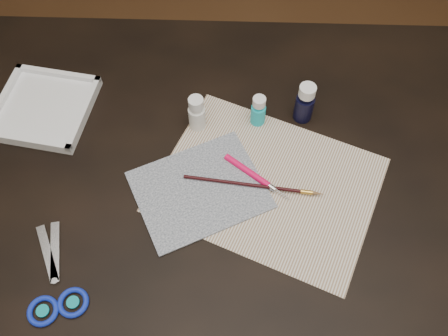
{
  "coord_description": "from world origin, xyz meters",
  "views": [
    {
      "loc": [
        0.02,
        -0.49,
        1.6
      ],
      "look_at": [
        0.0,
        0.0,
        0.8
      ],
      "focal_mm": 40.0,
      "sensor_mm": 36.0,
      "label": 1
    }
  ],
  "objects_px": {
    "palette_tray": "(44,107)",
    "paint_bottle_white": "(197,113)",
    "paper": "(267,184)",
    "paint_bottle_cyan": "(258,110)",
    "canvas": "(200,190)",
    "paint_bottle_navy": "(305,103)",
    "scissors": "(49,273)"
  },
  "relations": [
    {
      "from": "palette_tray",
      "to": "paint_bottle_white",
      "type": "bearing_deg",
      "value": -4.91
    },
    {
      "from": "paper",
      "to": "paint_bottle_cyan",
      "type": "distance_m",
      "value": 0.16
    },
    {
      "from": "canvas",
      "to": "paint_bottle_white",
      "type": "xyz_separation_m",
      "value": [
        -0.01,
        0.16,
        0.04
      ]
    },
    {
      "from": "paint_bottle_navy",
      "to": "paper",
      "type": "bearing_deg",
      "value": -114.07
    },
    {
      "from": "scissors",
      "to": "palette_tray",
      "type": "xyz_separation_m",
      "value": [
        -0.09,
        0.36,
        0.01
      ]
    },
    {
      "from": "canvas",
      "to": "paint_bottle_navy",
      "type": "height_order",
      "value": "paint_bottle_navy"
    },
    {
      "from": "paint_bottle_white",
      "to": "paint_bottle_cyan",
      "type": "relative_size",
      "value": 1.14
    },
    {
      "from": "paper",
      "to": "paint_bottle_white",
      "type": "xyz_separation_m",
      "value": [
        -0.15,
        0.14,
        0.04
      ]
    },
    {
      "from": "paper",
      "to": "canvas",
      "type": "xyz_separation_m",
      "value": [
        -0.13,
        -0.02,
        0.0
      ]
    },
    {
      "from": "paper",
      "to": "scissors",
      "type": "xyz_separation_m",
      "value": [
        -0.39,
        -0.19,
        0.0
      ]
    },
    {
      "from": "paint_bottle_white",
      "to": "scissors",
      "type": "xyz_separation_m",
      "value": [
        -0.24,
        -0.33,
        -0.04
      ]
    },
    {
      "from": "paper",
      "to": "paint_bottle_navy",
      "type": "bearing_deg",
      "value": 65.93
    },
    {
      "from": "paint_bottle_white",
      "to": "paper",
      "type": "bearing_deg",
      "value": -43.68
    },
    {
      "from": "paint_bottle_white",
      "to": "paint_bottle_navy",
      "type": "xyz_separation_m",
      "value": [
        0.22,
        0.03,
        0.0
      ]
    },
    {
      "from": "paint_bottle_cyan",
      "to": "palette_tray",
      "type": "distance_m",
      "value": 0.46
    },
    {
      "from": "palette_tray",
      "to": "scissors",
      "type": "bearing_deg",
      "value": -76.38
    },
    {
      "from": "paper",
      "to": "paint_bottle_navy",
      "type": "height_order",
      "value": "paint_bottle_navy"
    },
    {
      "from": "paint_bottle_white",
      "to": "palette_tray",
      "type": "relative_size",
      "value": 0.44
    },
    {
      "from": "paper",
      "to": "scissors",
      "type": "distance_m",
      "value": 0.43
    },
    {
      "from": "canvas",
      "to": "paint_bottle_cyan",
      "type": "distance_m",
      "value": 0.21
    },
    {
      "from": "paper",
      "to": "paint_bottle_cyan",
      "type": "height_order",
      "value": "paint_bottle_cyan"
    },
    {
      "from": "paint_bottle_navy",
      "to": "paint_bottle_cyan",
      "type": "bearing_deg",
      "value": -170.67
    },
    {
      "from": "paint_bottle_cyan",
      "to": "palette_tray",
      "type": "height_order",
      "value": "paint_bottle_cyan"
    },
    {
      "from": "canvas",
      "to": "paint_bottle_navy",
      "type": "relative_size",
      "value": 2.53
    },
    {
      "from": "paper",
      "to": "paint_bottle_navy",
      "type": "xyz_separation_m",
      "value": [
        0.08,
        0.17,
        0.05
      ]
    },
    {
      "from": "paint_bottle_cyan",
      "to": "scissors",
      "type": "bearing_deg",
      "value": -136.72
    },
    {
      "from": "paint_bottle_white",
      "to": "paint_bottle_navy",
      "type": "height_order",
      "value": "paint_bottle_navy"
    },
    {
      "from": "paint_bottle_navy",
      "to": "scissors",
      "type": "xyz_separation_m",
      "value": [
        -0.46,
        -0.36,
        -0.04
      ]
    },
    {
      "from": "paper",
      "to": "palette_tray",
      "type": "height_order",
      "value": "palette_tray"
    },
    {
      "from": "paint_bottle_white",
      "to": "scissors",
      "type": "height_order",
      "value": "paint_bottle_white"
    },
    {
      "from": "canvas",
      "to": "palette_tray",
      "type": "relative_size",
      "value": 1.24
    },
    {
      "from": "canvas",
      "to": "paint_bottle_cyan",
      "type": "relative_size",
      "value": 3.21
    }
  ]
}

